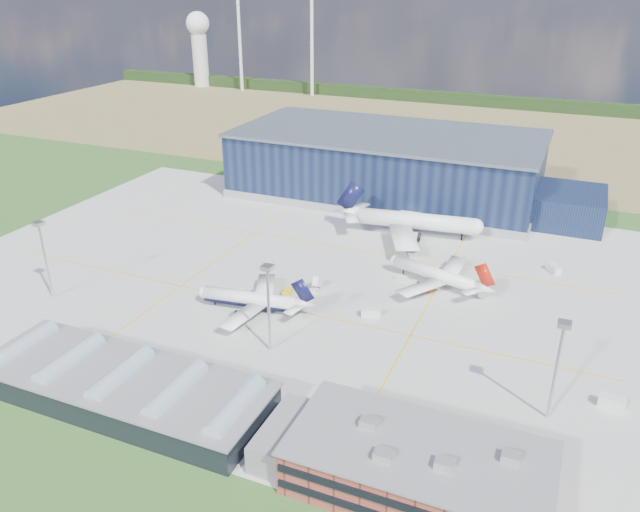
{
  "coord_description": "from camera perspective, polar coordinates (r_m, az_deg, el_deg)",
  "views": [
    {
      "loc": [
        72.38,
        -144.7,
        84.76
      ],
      "look_at": [
        7.09,
        7.94,
        8.95
      ],
      "focal_mm": 35.0,
      "sensor_mm": 36.0,
      "label": 1
    }
  ],
  "objects": [
    {
      "name": "airliner_widebody",
      "position": [
        219.36,
        8.69,
        3.95
      ],
      "size": [
        59.05,
        58.05,
        17.26
      ],
      "primitive_type": null,
      "rotation": [
        0.0,
        0.0,
        0.13
      ],
      "color": "white",
      "rests_on": "ground"
    },
    {
      "name": "ops_building",
      "position": [
        117.77,
        8.93,
        -18.6
      ],
      "size": [
        46.0,
        23.0,
        10.9
      ],
      "color": "brown",
      "rests_on": "ground"
    },
    {
      "name": "airliner_red",
      "position": [
        185.91,
        10.52,
        -1.05
      ],
      "size": [
        43.9,
        43.4,
        11.49
      ],
      "primitive_type": null,
      "rotation": [
        0.0,
        0.0,
        2.84
      ],
      "color": "white",
      "rests_on": "ground"
    },
    {
      "name": "car_a",
      "position": [
        128.23,
        19.84,
        -18.27
      ],
      "size": [
        3.9,
        2.3,
        1.25
      ],
      "primitive_type": "imported",
      "rotation": [
        0.0,
        0.0,
        1.33
      ],
      "color": "#99999E",
      "rests_on": "ground"
    },
    {
      "name": "apron",
      "position": [
        190.65,
        -1.72,
        -1.85
      ],
      "size": [
        220.0,
        160.0,
        0.08
      ],
      "color": "#A3A39E",
      "rests_on": "ground"
    },
    {
      "name": "light_mast_east",
      "position": [
        134.05,
        21.0,
        -8.44
      ],
      "size": [
        2.6,
        2.6,
        23.0
      ],
      "color": "#A9ABB0",
      "rests_on": "ground"
    },
    {
      "name": "gse_cart_a",
      "position": [
        181.13,
        -7.36,
        -3.34
      ],
      "size": [
        2.28,
        3.22,
        1.33
      ],
      "primitive_type": "cube",
      "rotation": [
        0.0,
        0.0,
        -0.08
      ],
      "color": "silver",
      "rests_on": "ground"
    },
    {
      "name": "ground",
      "position": [
        182.65,
        -3.03,
        -3.14
      ],
      "size": [
        600.0,
        600.0,
        0.0
      ],
      "primitive_type": "plane",
      "color": "#2B521F",
      "rests_on": "ground"
    },
    {
      "name": "treeline",
      "position": [
        457.73,
        14.1,
        13.67
      ],
      "size": [
        600.0,
        8.0,
        8.0
      ],
      "primitive_type": "cube",
      "color": "black",
      "rests_on": "ground"
    },
    {
      "name": "hangar",
      "position": [
        259.9,
        6.74,
        8.03
      ],
      "size": [
        145.0,
        62.0,
        26.1
      ],
      "color": "black",
      "rests_on": "ground"
    },
    {
      "name": "gse_van_a",
      "position": [
        169.13,
        4.66,
        -5.18
      ],
      "size": [
        5.59,
        3.84,
        2.24
      ],
      "primitive_type": "cube",
      "rotation": [
        0.0,
        0.0,
        1.91
      ],
      "color": "silver",
      "rests_on": "ground"
    },
    {
      "name": "gse_van_b",
      "position": [
        205.93,
        20.59,
        -1.07
      ],
      "size": [
        5.0,
        5.54,
        2.36
      ],
      "primitive_type": "cube",
      "rotation": [
        0.0,
        0.0,
        0.65
      ],
      "color": "silver",
      "rests_on": "ground"
    },
    {
      "name": "gse_tug_a",
      "position": [
        179.91,
        -3.02,
        -3.32
      ],
      "size": [
        3.1,
        4.2,
        1.58
      ],
      "primitive_type": "cube",
      "rotation": [
        0.0,
        0.0,
        0.22
      ],
      "color": "gold",
      "rests_on": "ground"
    },
    {
      "name": "horizon_dressing",
      "position": [
        514.66,
        -8.23,
        18.67
      ],
      "size": [
        440.2,
        18.0,
        70.0
      ],
      "color": "silver",
      "rests_on": "ground"
    },
    {
      "name": "gse_cart_b",
      "position": [
        189.21,
        7.49,
        -2.06
      ],
      "size": [
        3.81,
        3.19,
        1.41
      ],
      "primitive_type": "cube",
      "rotation": [
        0.0,
        0.0,
        1.21
      ],
      "color": "silver",
      "rests_on": "ground"
    },
    {
      "name": "gse_tug_b",
      "position": [
        152.43,
        -13.39,
        -9.75
      ],
      "size": [
        3.0,
        3.18,
        1.15
      ],
      "primitive_type": "cube",
      "rotation": [
        0.0,
        0.0,
        -0.64
      ],
      "color": "gold",
      "rests_on": "ground"
    },
    {
      "name": "gse_van_c",
      "position": [
        149.83,
        25.13,
        -12.0
      ],
      "size": [
        5.67,
        3.23,
        2.59
      ],
      "primitive_type": "cube",
      "rotation": [
        0.0,
        0.0,
        1.45
      ],
      "color": "silver",
      "rests_on": "ground"
    },
    {
      "name": "light_mast_center",
      "position": [
        147.83,
        -4.76,
        -3.52
      ],
      "size": [
        2.6,
        2.6,
        23.0
      ],
      "color": "#A9ABB0",
      "rests_on": "ground"
    },
    {
      "name": "gse_tug_c",
      "position": [
        198.15,
        7.25,
        -0.78
      ],
      "size": [
        2.96,
        3.53,
        1.32
      ],
      "primitive_type": "cube",
      "rotation": [
        0.0,
        0.0,
        0.42
      ],
      "color": "gold",
      "rests_on": "ground"
    },
    {
      "name": "airliner_navy",
      "position": [
        170.59,
        -6.43,
        -3.28
      ],
      "size": [
        38.43,
        37.8,
        11.17
      ],
      "primitive_type": null,
      "rotation": [
        0.0,
        0.0,
        3.28
      ],
      "color": "white",
      "rests_on": "ground"
    },
    {
      "name": "car_b",
      "position": [
        141.71,
        -7.27,
        -12.12
      ],
      "size": [
        3.87,
        2.41,
        1.2
      ],
      "primitive_type": "imported",
      "rotation": [
        0.0,
        0.0,
        1.91
      ],
      "color": "#99999E",
      "rests_on": "ground"
    },
    {
      "name": "light_mast_west",
      "position": [
        188.38,
        -24.0,
        0.72
      ],
      "size": [
        2.6,
        2.6,
        23.0
      ],
      "color": "#A9ABB0",
      "rests_on": "ground"
    },
    {
      "name": "airstair",
      "position": [
        182.66,
        -0.24,
        -2.6
      ],
      "size": [
        2.05,
        4.52,
        2.82
      ],
      "primitive_type": "cube",
      "rotation": [
        0.0,
        0.0,
        0.07
      ],
      "color": "silver",
      "rests_on": "ground"
    },
    {
      "name": "glass_concourse",
      "position": [
        141.28,
        -16.44,
        -11.65
      ],
      "size": [
        78.0,
        23.0,
        8.6
      ],
      "color": "black",
      "rests_on": "ground"
    },
    {
      "name": "farmland",
      "position": [
        381.35,
        11.86,
        11.19
      ],
      "size": [
        600.0,
        220.0,
        0.01
      ],
      "primitive_type": "cube",
      "color": "olive",
      "rests_on": "ground"
    }
  ]
}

